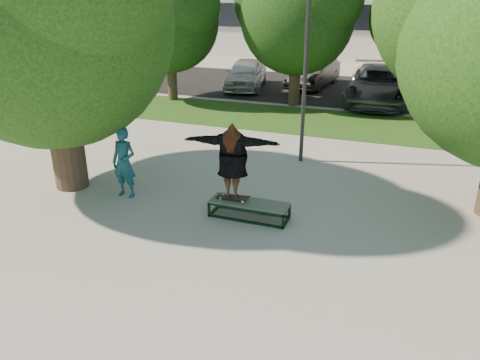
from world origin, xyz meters
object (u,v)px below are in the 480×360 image
at_px(lamppost, 306,54).
at_px(car_grey, 379,86).
at_px(car_dark, 314,73).
at_px(car_silver_b, 377,82).
at_px(grind_box, 249,210).
at_px(car_silver_a, 246,74).
at_px(bystander, 124,163).
at_px(tree_left, 46,8).

height_order(lamppost, car_grey, lamppost).
height_order(lamppost, car_dark, lamppost).
distance_m(car_dark, car_silver_b, 3.64).
relative_size(grind_box, car_silver_a, 0.41).
bearing_deg(grind_box, car_silver_a, 109.88).
height_order(bystander, car_grey, bystander).
xyz_separation_m(tree_left, car_dark, (3.27, 15.16, -3.68)).
height_order(grind_box, car_grey, car_grey).
xyz_separation_m(bystander, car_dark, (1.47, 15.30, -0.15)).
relative_size(lamppost, grind_box, 3.39).
height_order(grind_box, car_silver_b, car_silver_b).
height_order(tree_left, bystander, tree_left).
bearing_deg(car_silver_a, car_dark, 16.34).
distance_m(grind_box, car_dark, 15.48).
height_order(car_grey, car_silver_b, car_grey).
relative_size(grind_box, car_silver_b, 0.36).
height_order(car_dark, car_grey, car_grey).
bearing_deg(car_dark, grind_box, -76.68).
bearing_deg(bystander, grind_box, 1.47).
relative_size(lamppost, car_silver_a, 1.38).
xyz_separation_m(lamppost, car_silver_b, (1.28, 9.75, -2.42)).
height_order(tree_left, lamppost, tree_left).
relative_size(tree_left, car_grey, 1.27).
bearing_deg(lamppost, car_dark, 100.20).
height_order(lamppost, car_silver_b, lamppost).
relative_size(car_silver_a, car_dark, 0.98).
xyz_separation_m(tree_left, lamppost, (5.29, 3.91, -1.27)).
bearing_deg(car_grey, lamppost, -100.83).
bearing_deg(bystander, car_silver_b, 73.40).
relative_size(tree_left, bystander, 4.01).
bearing_deg(car_grey, car_silver_a, 170.00).
bearing_deg(car_silver_a, lamppost, -72.04).
bearing_deg(bystander, car_dark, 87.02).
height_order(lamppost, bystander, lamppost).
distance_m(bystander, car_silver_b, 14.60).
relative_size(car_silver_a, car_grey, 0.79).
distance_m(tree_left, car_grey, 14.69).
bearing_deg(car_grey, grind_box, -98.66).
distance_m(car_silver_a, car_dark, 3.55).
bearing_deg(lamppost, car_grey, 80.10).
xyz_separation_m(lamppost, grind_box, (-0.22, -4.10, -2.96)).
bearing_deg(car_dark, car_grey, -30.44).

